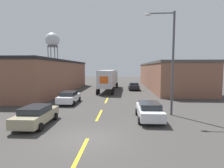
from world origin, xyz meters
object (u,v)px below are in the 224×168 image
at_px(parked_car_left_near, 36,115).
at_px(parked_car_right_near, 149,110).
at_px(parked_car_left_far, 69,97).
at_px(water_tower, 52,41).
at_px(street_lamp, 170,57).
at_px(parked_car_right_far, 134,86).
at_px(semi_truck, 109,78).

height_order(parked_car_left_near, parked_car_right_near, same).
distance_m(parked_car_left_far, water_tower, 52.91).
bearing_deg(parked_car_left_far, parked_car_left_near, -90.00).
bearing_deg(street_lamp, parked_car_right_far, 96.13).
xyz_separation_m(parked_car_left_far, parked_car_right_near, (8.86, -6.26, 0.00)).
bearing_deg(parked_car_right_far, parked_car_right_near, -90.00).
height_order(parked_car_right_near, water_tower, water_tower).
relative_size(parked_car_left_far, parked_car_right_near, 1.00).
bearing_deg(water_tower, semi_truck, -53.54).
bearing_deg(water_tower, parked_car_left_near, -69.29).
relative_size(parked_car_right_near, street_lamp, 0.47).
height_order(parked_car_left_near, water_tower, water_tower).
relative_size(semi_truck, parked_car_left_near, 3.25).
distance_m(parked_car_left_far, parked_car_left_near, 8.25).
relative_size(parked_car_left_far, street_lamp, 0.47).
bearing_deg(parked_car_right_near, semi_truck, 104.23).
relative_size(semi_truck, water_tower, 0.79).
relative_size(parked_car_left_near, parked_car_right_near, 1.00).
relative_size(semi_truck, parked_car_right_near, 3.25).
height_order(semi_truck, parked_car_left_far, semi_truck).
distance_m(parked_car_left_near, street_lamp, 12.33).
relative_size(parked_car_left_far, parked_car_left_near, 1.00).
bearing_deg(parked_car_right_far, water_tower, 132.30).
relative_size(parked_car_left_far, water_tower, 0.24).
xyz_separation_m(semi_truck, street_lamp, (6.95, -17.90, 3.02)).
height_order(parked_car_left_far, parked_car_right_far, same).
bearing_deg(parked_car_left_far, parked_car_right_far, 57.76).
bearing_deg(semi_truck, parked_car_left_near, -98.25).
xyz_separation_m(semi_truck, parked_car_right_near, (4.94, -19.47, -1.58)).
bearing_deg(street_lamp, semi_truck, 111.21).
bearing_deg(parked_car_left_near, water_tower, 110.71).
distance_m(semi_truck, parked_car_left_near, 21.87).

